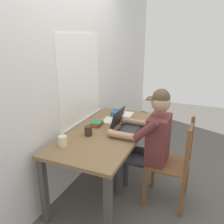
% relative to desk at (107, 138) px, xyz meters
% --- Properties ---
extents(ground_plane, '(8.00, 8.00, 0.00)m').
position_rel_desk_xyz_m(ground_plane, '(0.00, 0.00, -0.65)').
color(ground_plane, '#56514C').
extents(back_wall, '(6.00, 0.08, 2.60)m').
position_rel_desk_xyz_m(back_wall, '(0.00, 0.46, 0.65)').
color(back_wall, silver).
rests_on(back_wall, ground).
extents(desk, '(1.56, 0.76, 0.74)m').
position_rel_desk_xyz_m(desk, '(0.00, 0.00, 0.00)').
color(desk, olive).
rests_on(desk, ground).
extents(seated_person, '(0.50, 0.60, 1.25)m').
position_rel_desk_xyz_m(seated_person, '(0.05, -0.45, 0.04)').
color(seated_person, brown).
rests_on(seated_person, ground).
extents(wooden_chair, '(0.42, 0.42, 0.95)m').
position_rel_desk_xyz_m(wooden_chair, '(0.05, -0.74, -0.18)').
color(wooden_chair, brown).
rests_on(wooden_chair, ground).
extents(laptop, '(0.33, 0.29, 0.23)m').
position_rel_desk_xyz_m(laptop, '(0.09, -0.17, 0.14)').
color(laptop, '#232328').
rests_on(laptop, desk).
extents(computer_mouse, '(0.06, 0.10, 0.03)m').
position_rel_desk_xyz_m(computer_mouse, '(0.38, -0.20, 0.11)').
color(computer_mouse, black).
rests_on(computer_mouse, desk).
extents(coffee_mug_white, '(0.12, 0.09, 0.10)m').
position_rel_desk_xyz_m(coffee_mug_white, '(-0.50, 0.24, 0.14)').
color(coffee_mug_white, beige).
rests_on(coffee_mug_white, desk).
extents(coffee_mug_dark, '(0.12, 0.08, 0.10)m').
position_rel_desk_xyz_m(coffee_mug_dark, '(-0.19, 0.13, 0.14)').
color(coffee_mug_dark, '#38281E').
rests_on(coffee_mug_dark, desk).
extents(book_stack_main, '(0.20, 0.14, 0.07)m').
position_rel_desk_xyz_m(book_stack_main, '(0.49, 0.08, 0.12)').
color(book_stack_main, '#38844C').
rests_on(book_stack_main, desk).
extents(book_stack_side, '(0.18, 0.13, 0.05)m').
position_rel_desk_xyz_m(book_stack_side, '(0.09, 0.18, 0.12)').
color(book_stack_side, '#BC332D').
rests_on(book_stack_side, desk).
extents(paper_pile_near_laptop, '(0.27, 0.24, 0.01)m').
position_rel_desk_xyz_m(paper_pile_near_laptop, '(0.31, 0.08, 0.09)').
color(paper_pile_near_laptop, silver).
rests_on(paper_pile_near_laptop, desk).
extents(paper_pile_back_corner, '(0.23, 0.18, 0.01)m').
position_rel_desk_xyz_m(paper_pile_back_corner, '(0.32, 0.10, 0.09)').
color(paper_pile_back_corner, silver).
rests_on(paper_pile_back_corner, desk).
extents(paper_pile_side, '(0.22, 0.20, 0.01)m').
position_rel_desk_xyz_m(paper_pile_side, '(0.59, 0.01, 0.09)').
color(paper_pile_side, white).
rests_on(paper_pile_side, desk).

